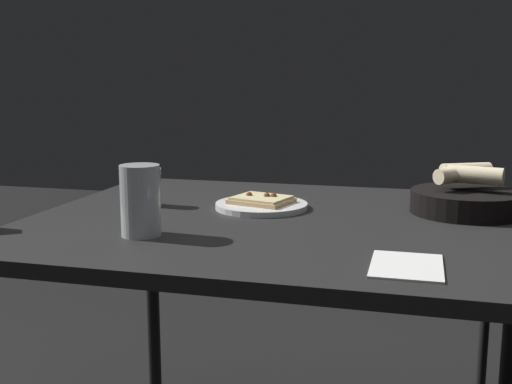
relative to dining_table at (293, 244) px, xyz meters
name	(u,v)px	position (x,y,z in m)	size (l,w,h in m)	color
dining_table	(293,244)	(0.00, 0.00, 0.00)	(0.92, 1.20, 0.75)	black
pizza_plate	(261,204)	(0.09, 0.10, 0.07)	(0.23, 0.23, 0.04)	silver
bread_basket	(466,198)	(0.16, -0.38, 0.10)	(0.26, 0.26, 0.12)	black
beer_glass	(141,205)	(-0.23, 0.27, 0.12)	(0.08, 0.08, 0.14)	silver
pepper_shaker	(151,189)	(0.06, 0.38, 0.10)	(0.05, 0.05, 0.09)	#BFB299
napkin	(407,266)	(-0.32, -0.26, 0.06)	(0.16, 0.12, 0.00)	white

